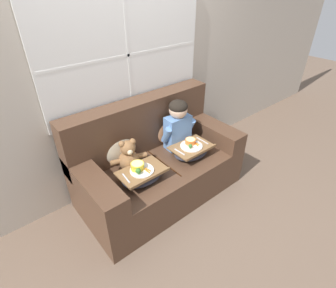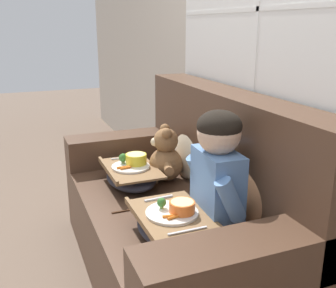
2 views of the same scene
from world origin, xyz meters
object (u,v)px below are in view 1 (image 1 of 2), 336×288
child_figure (178,122)px  lap_tray_child (191,150)px  throw_pillow_behind_child (168,126)px  teddy_bear (129,157)px  throw_pillow_behind_teddy (120,146)px  lap_tray_teddy (142,174)px  couch (156,164)px

child_figure → lap_tray_child: size_ratio=1.31×
throw_pillow_behind_child → lap_tray_child: (0.00, -0.38, -0.12)m
teddy_bear → throw_pillow_behind_teddy: bearing=89.6°
teddy_bear → lap_tray_child: (0.63, -0.21, -0.08)m
child_figure → lap_tray_child: child_figure is taller
lap_tray_child → lap_tray_teddy: bearing=179.9°
throw_pillow_behind_child → lap_tray_child: size_ratio=0.95×
teddy_bear → lap_tray_teddy: 0.23m
child_figure → teddy_bear: size_ratio=1.53×
couch → throw_pillow_behind_child: couch is taller
teddy_bear → lap_tray_teddy: bearing=-90.2°
throw_pillow_behind_teddy → child_figure: bearing=-14.5°
couch → child_figure: couch is taller
throw_pillow_behind_child → teddy_bear: bearing=-165.2°
lap_tray_child → throw_pillow_behind_teddy: bearing=148.9°
lap_tray_teddy → lap_tray_child: bearing=-0.1°
couch → child_figure: bearing=2.4°
throw_pillow_behind_teddy → lap_tray_child: size_ratio=0.93×
couch → lap_tray_child: bearing=-33.0°
throw_pillow_behind_child → throw_pillow_behind_teddy: bearing=-180.0°
teddy_bear → child_figure: bearing=0.3°
throw_pillow_behind_teddy → couch: bearing=-29.1°
throw_pillow_behind_teddy → child_figure: child_figure is taller
throw_pillow_behind_teddy → lap_tray_child: (0.63, -0.38, -0.12)m
lap_tray_child → lap_tray_teddy: size_ratio=0.98×
couch → throw_pillow_behind_child: 0.45m
lap_tray_child → throw_pillow_behind_child: bearing=90.1°
couch → lap_tray_teddy: 0.40m
couch → lap_tray_child: 0.40m
throw_pillow_behind_teddy → lap_tray_teddy: 0.40m
throw_pillow_behind_teddy → lap_tray_child: throw_pillow_behind_teddy is taller
throw_pillow_behind_child → throw_pillow_behind_teddy: 0.63m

